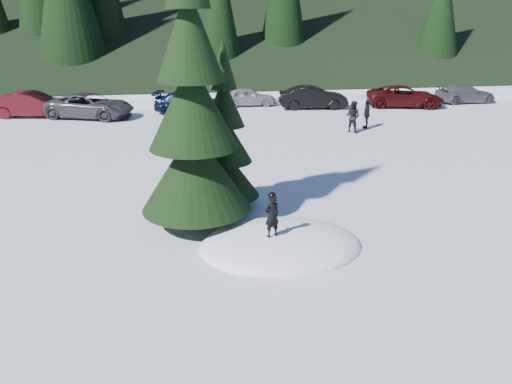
{
  "coord_description": "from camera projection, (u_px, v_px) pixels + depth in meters",
  "views": [
    {
      "loc": [
        -2.56,
        -12.12,
        6.1
      ],
      "look_at": [
        -0.47,
        1.43,
        1.1
      ],
      "focal_mm": 35.0,
      "sensor_mm": 36.0,
      "label": 1
    }
  ],
  "objects": [
    {
      "name": "car_6",
      "position": [
        405.0,
        96.0,
        33.29
      ],
      "size": [
        5.4,
        3.47,
        1.38
      ],
      "primitive_type": "imported",
      "rotation": [
        0.0,
        0.0,
        1.32
      ],
      "color": "#3B0A0B",
      "rests_on": "ground"
    },
    {
      "name": "car_2",
      "position": [
        90.0,
        106.0,
        29.86
      ],
      "size": [
        5.73,
        4.07,
        1.45
      ],
      "primitive_type": "imported",
      "rotation": [
        0.0,
        0.0,
        1.22
      ],
      "color": "#414248",
      "rests_on": "ground"
    },
    {
      "name": "ground",
      "position": [
        281.0,
        246.0,
        13.71
      ],
      "size": [
        200.0,
        200.0,
        0.0
      ],
      "primitive_type": "plane",
      "color": "white",
      "rests_on": "ground"
    },
    {
      "name": "car_4",
      "position": [
        248.0,
        97.0,
        33.64
      ],
      "size": [
        3.62,
        1.47,
        1.23
      ],
      "primitive_type": "imported",
      "rotation": [
        0.0,
        0.0,
        1.57
      ],
      "color": "#94979C",
      "rests_on": "ground"
    },
    {
      "name": "car_7",
      "position": [
        465.0,
        94.0,
        34.78
      ],
      "size": [
        4.33,
        1.95,
        1.23
      ],
      "primitive_type": "imported",
      "rotation": [
        0.0,
        0.0,
        1.62
      ],
      "color": "#54585D",
      "rests_on": "ground"
    },
    {
      "name": "adult_1",
      "position": [
        367.0,
        114.0,
        27.23
      ],
      "size": [
        0.64,
        0.98,
        1.56
      ],
      "primitive_type": "imported",
      "rotation": [
        0.0,
        0.0,
        4.41
      ],
      "color": "black",
      "rests_on": "ground"
    },
    {
      "name": "car_1",
      "position": [
        32.0,
        104.0,
        30.08
      ],
      "size": [
        4.82,
        2.31,
        1.52
      ],
      "primitive_type": "imported",
      "rotation": [
        0.0,
        0.0,
        1.42
      ],
      "color": "#3F0B0F",
      "rests_on": "ground"
    },
    {
      "name": "car_5",
      "position": [
        313.0,
        97.0,
        32.7
      ],
      "size": [
        4.54,
        1.92,
        1.46
      ],
      "primitive_type": "imported",
      "rotation": [
        0.0,
        0.0,
        1.48
      ],
      "color": "black",
      "rests_on": "ground"
    },
    {
      "name": "car_3",
      "position": [
        193.0,
        103.0,
        31.03
      ],
      "size": [
        5.16,
        3.18,
        1.4
      ],
      "primitive_type": "imported",
      "rotation": [
        0.0,
        0.0,
        1.3
      ],
      "color": "black",
      "rests_on": "ground"
    },
    {
      "name": "adult_0",
      "position": [
        353.0,
        116.0,
        26.31
      ],
      "size": [
        1.02,
        1.02,
        1.67
      ],
      "primitive_type": "imported",
      "rotation": [
        0.0,
        0.0,
        2.38
      ],
      "color": "black",
      "rests_on": "ground"
    },
    {
      "name": "spruce_short",
      "position": [
        225.0,
        145.0,
        15.79
      ],
      "size": [
        2.2,
        2.2,
        5.37
      ],
      "color": "#311D10",
      "rests_on": "ground"
    },
    {
      "name": "snow_mound",
      "position": [
        281.0,
        246.0,
        13.71
      ],
      "size": [
        4.48,
        3.52,
        0.96
      ],
      "primitive_type": "ellipsoid",
      "color": "white",
      "rests_on": "ground"
    },
    {
      "name": "spruce_tall",
      "position": [
        193.0,
        116.0,
        13.93
      ],
      "size": [
        3.2,
        3.2,
        8.6
      ],
      "color": "#311D10",
      "rests_on": "ground"
    },
    {
      "name": "child_skier",
      "position": [
        272.0,
        216.0,
        13.01
      ],
      "size": [
        0.49,
        0.4,
        1.16
      ],
      "primitive_type": "imported",
      "rotation": [
        0.0,
        0.0,
        3.49
      ],
      "color": "black",
      "rests_on": "snow_mound"
    }
  ]
}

